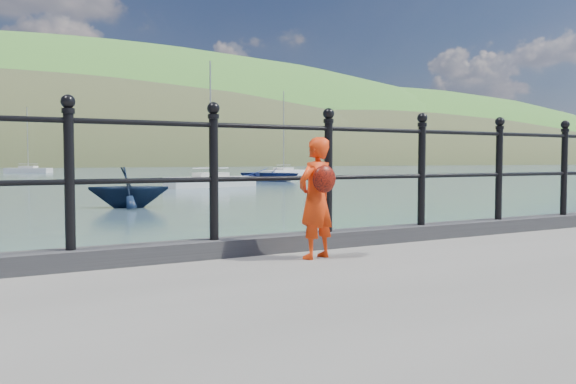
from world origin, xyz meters
TOP-DOWN VIEW (x-y plane):
  - ground at (0.00, 0.00)m, footprint 600.00×600.00m
  - kerb at (0.00, -0.15)m, footprint 60.00×0.30m
  - railing at (0.00, -0.15)m, footprint 18.11×0.11m
  - far_shore at (38.34, 239.41)m, footprint 830.00×200.00m
  - child at (0.12, -0.68)m, footprint 0.44×0.36m
  - launch_blue at (22.86, 41.55)m, footprint 6.11×6.89m
  - launch_navy at (3.86, 18.43)m, footprint 3.70×3.45m
  - sailboat_deep at (9.41, 90.52)m, footprint 6.44×5.61m
  - sailboat_near at (13.69, 33.39)m, footprint 6.57×2.77m
  - sailboat_far at (32.16, 55.50)m, footprint 7.01×5.16m

SIDE VIEW (x-z plane):
  - far_shore at x=38.34m, z-range -100.57..55.43m
  - ground at x=0.00m, z-range 0.00..0.00m
  - sailboat_near at x=13.69m, z-range -4.03..4.71m
  - sailboat_deep at x=9.41m, z-range -4.51..5.20m
  - sailboat_far at x=32.16m, z-range -4.61..5.30m
  - launch_blue at x=22.86m, z-range 0.00..1.18m
  - launch_navy at x=3.86m, z-range 0.00..1.59m
  - kerb at x=0.00m, z-range 1.00..1.15m
  - child at x=0.12m, z-range 1.01..2.05m
  - railing at x=0.00m, z-range 1.23..2.42m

